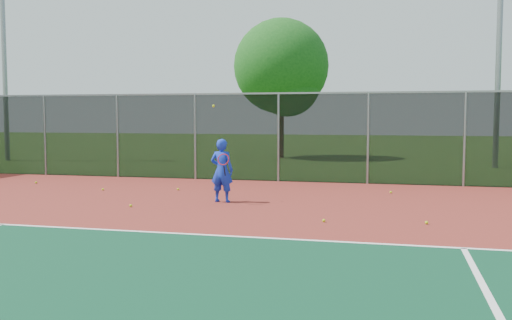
% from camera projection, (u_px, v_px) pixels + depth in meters
% --- Properties ---
extents(ground, '(120.00, 120.00, 0.00)m').
position_uv_depth(ground, '(324.00, 296.00, 7.19)').
color(ground, '#294F16').
rests_on(ground, ground).
extents(court_apron, '(30.00, 20.00, 0.02)m').
position_uv_depth(court_apron, '(339.00, 257.00, 9.13)').
color(court_apron, maroon).
rests_on(court_apron, ground).
extents(fence_back, '(30.00, 0.06, 3.03)m').
position_uv_depth(fence_back, '(368.00, 137.00, 18.70)').
color(fence_back, black).
rests_on(fence_back, court_apron).
extents(tennis_player, '(0.63, 0.63, 2.53)m').
position_uv_depth(tennis_player, '(222.00, 170.00, 14.78)').
color(tennis_player, '#1635D1').
rests_on(tennis_player, court_apron).
extents(practice_ball_0, '(0.07, 0.07, 0.07)m').
position_uv_depth(practice_ball_0, '(103.00, 189.00, 17.11)').
color(practice_ball_0, '#B3D218').
rests_on(practice_ball_0, court_apron).
extents(practice_ball_3, '(0.07, 0.07, 0.07)m').
position_uv_depth(practice_ball_3, '(36.00, 182.00, 18.88)').
color(practice_ball_3, '#B3D218').
rests_on(practice_ball_3, court_apron).
extents(practice_ball_4, '(0.07, 0.07, 0.07)m').
position_uv_depth(practice_ball_4, '(178.00, 189.00, 17.15)').
color(practice_ball_4, '#B3D218').
rests_on(practice_ball_4, court_apron).
extents(practice_ball_5, '(0.07, 0.07, 0.07)m').
position_uv_depth(practice_ball_5, '(324.00, 220.00, 12.03)').
color(practice_ball_5, '#B3D218').
rests_on(practice_ball_5, court_apron).
extents(practice_ball_6, '(0.07, 0.07, 0.07)m').
position_uv_depth(practice_ball_6, '(131.00, 206.00, 14.02)').
color(practice_ball_6, '#B3D218').
rests_on(practice_ball_6, court_apron).
extents(practice_ball_7, '(0.07, 0.07, 0.07)m').
position_uv_depth(practice_ball_7, '(427.00, 223.00, 11.80)').
color(practice_ball_7, '#B3D218').
rests_on(practice_ball_7, court_apron).
extents(practice_ball_8, '(0.07, 0.07, 0.07)m').
position_uv_depth(practice_ball_8, '(391.00, 192.00, 16.47)').
color(practice_ball_8, '#B3D218').
rests_on(practice_ball_8, court_apron).
extents(floodlight_nw, '(0.90, 0.40, 11.33)m').
position_uv_depth(floodlight_nw, '(3.00, 32.00, 28.33)').
color(floodlight_nw, gray).
rests_on(floodlight_nw, ground).
extents(floodlight_n, '(0.90, 0.40, 11.33)m').
position_uv_depth(floodlight_n, '(500.00, 17.00, 24.21)').
color(floodlight_n, gray).
rests_on(floodlight_n, ground).
extents(tree_back_left, '(5.03, 5.03, 7.39)m').
position_uv_depth(tree_back_left, '(283.00, 71.00, 30.09)').
color(tree_back_left, '#3A2415').
rests_on(tree_back_left, ground).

